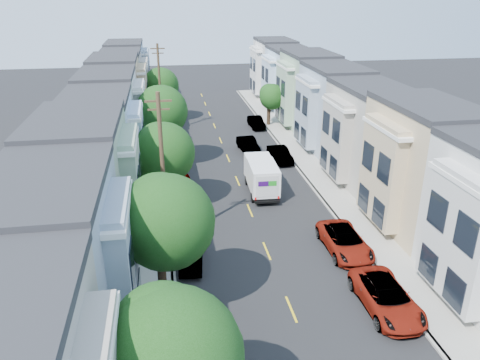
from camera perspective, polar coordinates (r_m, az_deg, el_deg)
The scene contains 26 objects.
ground at distance 30.59m, azimuth 3.29°, elevation -8.65°, with size 160.00×160.00×0.00m, color black.
road_slab at distance 43.89m, azimuth -0.93°, elevation 1.36°, with size 12.00×70.00×0.02m, color black.
curb_left at distance 43.46m, azimuth -8.84°, elevation 0.96°, with size 0.30×70.00×0.15m, color gray.
curb_right at distance 45.09m, azimuth 6.70°, elevation 1.88°, with size 0.30×70.00×0.15m, color gray.
sidewalk_left at distance 43.48m, azimuth -10.55°, elevation 0.86°, with size 2.60×70.00×0.15m, color gray.
sidewalk_right at distance 45.45m, azimuth 8.28°, elevation 1.97°, with size 2.60×70.00×0.15m, color gray.
centerline at distance 43.89m, azimuth -0.93°, elevation 1.35°, with size 0.12×70.00×0.01m, color gold.
townhouse_row_left at distance 43.79m, azimuth -15.51°, elevation 0.45°, with size 5.00×70.00×8.50m, color #A69F94.
townhouse_row_right at distance 46.73m, azimuth 12.73°, elevation 2.12°, with size 5.00×70.00×8.50m, color #A69F94.
tree_a at distance 16.26m, azimuth -8.58°, elevation -20.73°, with size 4.70×4.70×7.07m.
tree_b at distance 22.66m, azimuth -9.20°, elevation -5.15°, with size 4.70×4.70×7.76m.
tree_c at distance 34.83m, azimuth -9.42°, elevation 3.23°, with size 4.59×4.59×6.81m.
tree_d at distance 43.42m, azimuth -9.63°, elevation 8.24°, with size 4.70×4.70×7.74m.
tree_e at distance 59.48m, azimuth -9.71°, elevation 11.26°, with size 4.38×4.38×6.80m.
tree_far_r at distance 57.43m, azimuth 3.85°, elevation 10.05°, with size 3.10×3.10×5.12m.
utility_pole_near at distance 29.50m, azimuth -9.38°, elevation 1.02°, with size 1.60×0.26×10.00m.
utility_pole_far at distance 54.57m, azimuth -9.71°, elevation 10.87°, with size 1.60×0.26×10.00m.
fedex_truck at distance 38.39m, azimuth 2.62°, elevation 0.60°, with size 2.18×5.67×2.72m.
lead_sedan at distance 48.39m, azimuth 0.99°, elevation 4.29°, with size 1.53×4.33×1.44m, color black.
parked_left_b at distance 22.71m, azimuth -4.57°, elevation -19.16°, with size 1.99×4.74×1.42m, color black.
parked_left_c at distance 29.07m, azimuth -5.97°, elevation -9.06°, with size 1.36×3.86×1.29m, color #AEAEB0.
parked_left_d at distance 39.03m, azimuth -7.07°, elevation -0.53°, with size 1.57×4.10×1.33m, color #4D120F.
parked_right_a at distance 26.35m, azimuth 17.43°, elevation -13.53°, with size 2.46×5.33×1.48m, color slate.
parked_right_b at distance 30.88m, azimuth 12.64°, elevation -7.32°, with size 2.43×5.26×1.46m, color silver.
parked_right_c at distance 45.80m, azimuth 4.90°, elevation 3.11°, with size 1.48×4.19×1.40m, color black.
parked_right_d at distance 56.96m, azimuth 1.98°, elevation 7.02°, with size 1.43×4.05×1.35m, color black.
Camera 1 is at (-5.97, -25.53, 15.75)m, focal length 35.00 mm.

